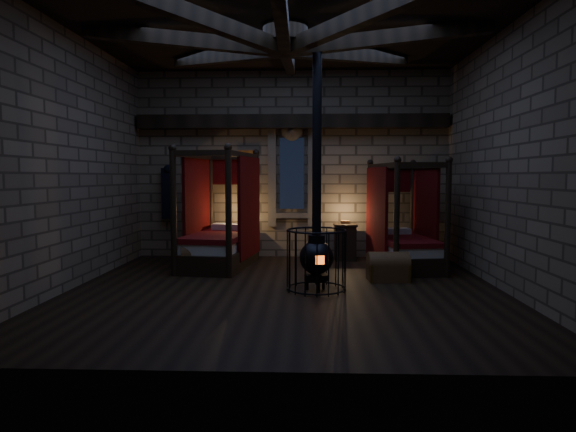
{
  "coord_description": "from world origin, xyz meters",
  "views": [
    {
      "loc": [
        0.35,
        -8.18,
        1.84
      ],
      "look_at": [
        0.02,
        0.6,
        1.16
      ],
      "focal_mm": 32.0,
      "sensor_mm": 36.0,
      "label": 1
    }
  ],
  "objects_px": {
    "bed_right": "(403,242)",
    "stove": "(316,253)",
    "trunk_right": "(388,268)",
    "trunk_left": "(205,258)",
    "bed_left": "(220,238)"
  },
  "relations": [
    {
      "from": "bed_left",
      "to": "trunk_right",
      "type": "bearing_deg",
      "value": -14.93
    },
    {
      "from": "bed_right",
      "to": "stove",
      "type": "height_order",
      "value": "stove"
    },
    {
      "from": "trunk_left",
      "to": "trunk_right",
      "type": "distance_m",
      "value": 3.43
    },
    {
      "from": "bed_right",
      "to": "stove",
      "type": "xyz_separation_m",
      "value": [
        -1.79,
        -2.14,
        0.09
      ]
    },
    {
      "from": "bed_left",
      "to": "stove",
      "type": "relative_size",
      "value": 0.58
    },
    {
      "from": "bed_right",
      "to": "trunk_right",
      "type": "height_order",
      "value": "bed_right"
    },
    {
      "from": "trunk_left",
      "to": "stove",
      "type": "xyz_separation_m",
      "value": [
        2.09,
        -1.45,
        0.32
      ]
    },
    {
      "from": "trunk_right",
      "to": "bed_right",
      "type": "bearing_deg",
      "value": 65.21
    },
    {
      "from": "bed_right",
      "to": "stove",
      "type": "bearing_deg",
      "value": -137.59
    },
    {
      "from": "bed_left",
      "to": "trunk_right",
      "type": "xyz_separation_m",
      "value": [
        3.2,
        -1.36,
        -0.34
      ]
    },
    {
      "from": "bed_left",
      "to": "trunk_right",
      "type": "relative_size",
      "value": 3.18
    },
    {
      "from": "trunk_right",
      "to": "stove",
      "type": "bearing_deg",
      "value": -150.69
    },
    {
      "from": "bed_right",
      "to": "stove",
      "type": "distance_m",
      "value": 2.79
    },
    {
      "from": "trunk_left",
      "to": "stove",
      "type": "bearing_deg",
      "value": -47.56
    },
    {
      "from": "bed_left",
      "to": "trunk_left",
      "type": "relative_size",
      "value": 2.35
    }
  ]
}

